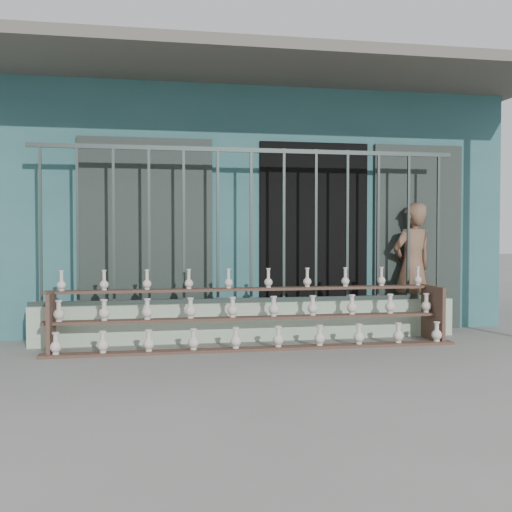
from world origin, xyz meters
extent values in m
plane|color=slate|center=(0.00, 0.00, 0.00)|extent=(60.00, 60.00, 0.00)
cube|color=#2D5D61|center=(0.00, 4.30, 1.60)|extent=(7.00, 5.00, 3.20)
cube|color=black|center=(0.90, 1.82, 1.20)|extent=(1.40, 0.12, 2.40)
cube|color=black|center=(-1.20, 1.78, 1.20)|extent=(1.60, 0.08, 2.40)
cube|color=black|center=(2.30, 1.78, 1.20)|extent=(1.20, 0.08, 2.40)
cube|color=#59544C|center=(0.00, 1.20, 3.15)|extent=(7.40, 2.00, 0.12)
cube|color=#ACC7AB|center=(0.00, 1.30, 0.23)|extent=(5.00, 0.20, 0.45)
cube|color=#283330|center=(-2.35, 1.30, 1.35)|extent=(0.03, 0.03, 1.80)
cube|color=#283330|center=(-1.96, 1.30, 1.35)|extent=(0.03, 0.03, 1.80)
cube|color=#283330|center=(-1.57, 1.30, 1.35)|extent=(0.03, 0.03, 1.80)
cube|color=#283330|center=(-1.18, 1.30, 1.35)|extent=(0.03, 0.03, 1.80)
cube|color=#283330|center=(-0.78, 1.30, 1.35)|extent=(0.03, 0.03, 1.80)
cube|color=#283330|center=(-0.39, 1.30, 1.35)|extent=(0.03, 0.03, 1.80)
cube|color=#283330|center=(0.00, 1.30, 1.35)|extent=(0.03, 0.03, 1.80)
cube|color=#283330|center=(0.39, 1.30, 1.35)|extent=(0.03, 0.03, 1.80)
cube|color=#283330|center=(0.78, 1.30, 1.35)|extent=(0.03, 0.03, 1.80)
cube|color=#283330|center=(1.17, 1.30, 1.35)|extent=(0.03, 0.03, 1.80)
cube|color=#283330|center=(1.57, 1.30, 1.35)|extent=(0.03, 0.03, 1.80)
cube|color=#283330|center=(1.96, 1.30, 1.35)|extent=(0.03, 0.03, 1.80)
cube|color=#283330|center=(2.35, 1.30, 1.35)|extent=(0.03, 0.03, 1.80)
cube|color=#283330|center=(0.00, 1.30, 2.22)|extent=(5.00, 0.04, 0.05)
cube|color=#283330|center=(0.00, 1.30, 0.47)|extent=(5.00, 0.04, 0.05)
cube|color=brown|center=(-0.05, 0.65, 0.01)|extent=(4.50, 0.18, 0.03)
cube|color=brown|center=(-0.05, 0.90, 0.32)|extent=(4.50, 0.18, 0.03)
cube|color=brown|center=(-0.05, 1.15, 0.61)|extent=(4.50, 0.18, 0.03)
cube|color=brown|center=(-2.20, 0.90, 0.32)|extent=(0.04, 0.55, 0.64)
cube|color=brown|center=(2.10, 0.90, 0.32)|extent=(0.04, 0.55, 0.64)
imported|color=brown|center=(2.15, 1.59, 0.82)|extent=(0.69, 0.56, 1.64)
camera|label=1|loc=(-1.36, -6.05, 1.25)|focal=45.00mm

